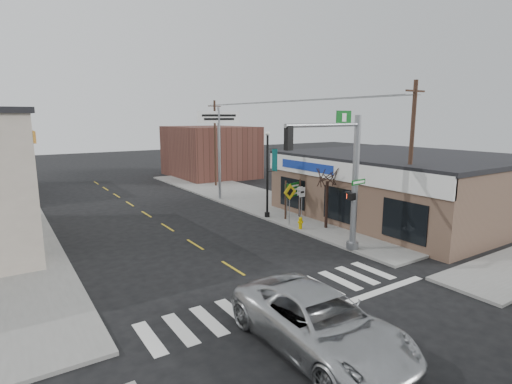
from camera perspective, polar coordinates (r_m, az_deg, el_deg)
ground at (r=15.06m, az=4.58°, el=-15.45°), size 140.00×140.00×0.00m
sidewalk_right at (r=30.05m, az=3.00°, el=-1.97°), size 6.00×38.00×0.13m
center_line at (r=21.47m, az=-8.70°, el=-7.42°), size 0.12×56.00×0.01m
crosswalk at (r=15.34m, az=3.64°, el=-14.90°), size 11.00×2.20×0.01m
thrift_store at (r=28.64m, az=20.45°, el=0.69°), size 12.00×14.00×4.00m
bldg_distant_right at (r=45.61m, az=-6.61°, el=5.76°), size 8.00×10.00×5.60m
suv at (r=12.13m, az=9.03°, el=-17.89°), size 2.86×6.09×1.68m
traffic_signal_pole at (r=19.35m, az=12.45°, el=3.10°), size 5.35×0.39×6.78m
guide_sign at (r=25.96m, az=5.33°, el=-0.18°), size 1.43×0.13×2.50m
fire_hydrant at (r=23.70m, az=6.37°, el=-4.33°), size 0.23×0.23×0.72m
ped_crossing_sign at (r=24.19m, az=4.85°, el=-0.67°), size 0.99×0.07×2.54m
lamp_post at (r=25.88m, az=1.75°, el=3.45°), size 0.73×0.57×5.60m
dance_center_sign at (r=31.88m, az=-5.33°, el=8.69°), size 3.42×0.21×7.27m
bare_tree at (r=23.60m, az=10.19°, el=2.71°), size 2.10×2.10×4.20m
shrub_front at (r=23.79m, az=20.73°, el=-4.61°), size 1.37×1.37×1.03m
shrub_back at (r=25.62m, az=12.26°, el=-3.33°), size 1.09×1.09×0.82m
utility_pole_near at (r=22.05m, az=21.18°, el=4.14°), size 1.45×0.22×8.32m
utility_pole_far at (r=38.28m, az=-5.85°, el=7.03°), size 1.40×0.21×8.03m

